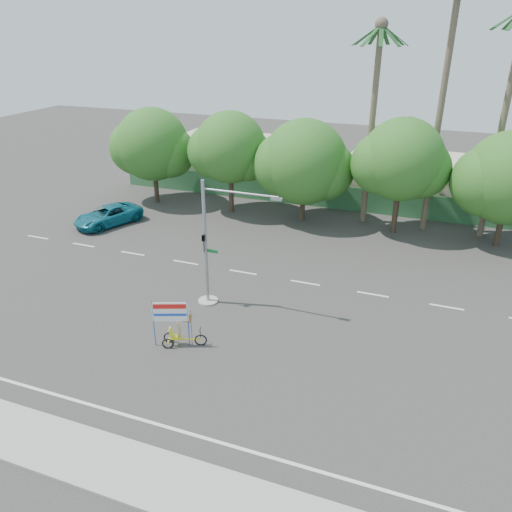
% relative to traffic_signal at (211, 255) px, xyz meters
% --- Properties ---
extents(ground, '(120.00, 120.00, 0.00)m').
position_rel_traffic_signal_xyz_m(ground, '(2.20, -3.98, -2.92)').
color(ground, '#33302D').
rests_on(ground, ground).
extents(sidewalk_near, '(50.00, 2.40, 0.12)m').
position_rel_traffic_signal_xyz_m(sidewalk_near, '(2.20, -11.48, -2.86)').
color(sidewalk_near, gray).
rests_on(sidewalk_near, ground).
extents(fence, '(38.00, 0.08, 2.00)m').
position_rel_traffic_signal_xyz_m(fence, '(2.20, 17.52, -1.92)').
color(fence, '#336B3D').
rests_on(fence, ground).
extents(building_left, '(12.00, 8.00, 4.00)m').
position_rel_traffic_signal_xyz_m(building_left, '(-7.80, 22.02, -0.92)').
color(building_left, beige).
rests_on(building_left, ground).
extents(building_right, '(14.00, 8.00, 3.60)m').
position_rel_traffic_signal_xyz_m(building_right, '(10.20, 22.02, -1.12)').
color(building_right, beige).
rests_on(building_right, ground).
extents(tree_far_left, '(7.14, 6.00, 7.96)m').
position_rel_traffic_signal_xyz_m(tree_far_left, '(-11.85, 14.02, 1.84)').
color(tree_far_left, '#473828').
rests_on(tree_far_left, ground).
extents(tree_left, '(6.66, 5.60, 8.07)m').
position_rel_traffic_signal_xyz_m(tree_left, '(-4.85, 14.02, 2.14)').
color(tree_left, '#473828').
rests_on(tree_left, ground).
extents(tree_center, '(7.62, 6.40, 7.85)m').
position_rel_traffic_signal_xyz_m(tree_center, '(1.14, 14.02, 1.55)').
color(tree_center, '#473828').
rests_on(tree_center, ground).
extents(tree_right, '(6.90, 5.80, 8.36)m').
position_rel_traffic_signal_xyz_m(tree_right, '(8.15, 14.02, 2.32)').
color(tree_right, '#473828').
rests_on(tree_right, ground).
extents(tree_far_right, '(7.38, 6.20, 7.94)m').
position_rel_traffic_signal_xyz_m(tree_far_right, '(15.15, 14.02, 1.73)').
color(tree_far_right, '#473828').
rests_on(tree_far_right, ground).
extents(palm_tall, '(3.73, 3.79, 17.45)m').
position_rel_traffic_signal_xyz_m(palm_tall, '(10.20, 15.52, 7.55)').
color(palm_tall, '#70604C').
rests_on(palm_tall, ground).
extents(palm_mid, '(3.73, 3.79, 15.45)m').
position_rel_traffic_signal_xyz_m(palm_mid, '(14.20, 15.52, 6.48)').
color(palm_mid, '#70604C').
rests_on(palm_mid, ground).
extents(palm_short, '(3.73, 3.79, 14.45)m').
position_rel_traffic_signal_xyz_m(palm_short, '(5.70, 15.52, 5.94)').
color(palm_short, '#70604C').
rests_on(palm_short, ground).
extents(traffic_signal, '(4.72, 1.10, 7.00)m').
position_rel_traffic_signal_xyz_m(traffic_signal, '(0.00, 0.00, 0.00)').
color(traffic_signal, gray).
rests_on(traffic_signal, ground).
extents(trike_billboard, '(2.38, 1.12, 2.48)m').
position_rel_traffic_signal_xyz_m(trike_billboard, '(0.10, -4.25, -1.92)').
color(trike_billboard, black).
rests_on(trike_billboard, ground).
extents(pickup_truck, '(4.31, 5.76, 1.45)m').
position_rel_traffic_signal_xyz_m(pickup_truck, '(-12.49, 7.98, -2.19)').
color(pickup_truck, '#106374').
rests_on(pickup_truck, ground).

